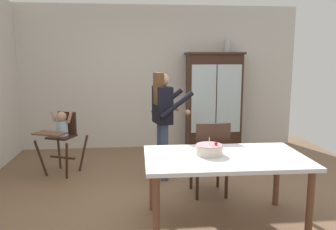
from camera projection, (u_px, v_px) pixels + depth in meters
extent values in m
plane|color=brown|center=(176.00, 200.00, 4.23)|extent=(6.24, 6.24, 0.00)
cube|color=beige|center=(159.00, 78.00, 6.58)|extent=(5.32, 0.06, 2.70)
cube|color=#382116|center=(213.00, 102.00, 6.51)|extent=(1.00, 0.42, 1.79)
cube|color=#382116|center=(215.00, 53.00, 6.35)|extent=(1.06, 0.48, 0.04)
cube|color=silver|center=(204.00, 99.00, 6.25)|extent=(0.45, 0.01, 1.25)
cube|color=silver|center=(229.00, 99.00, 6.30)|extent=(0.45, 0.01, 1.25)
cube|color=#382116|center=(214.00, 98.00, 6.49)|extent=(0.92, 0.36, 0.02)
cylinder|color=#B2B7B2|center=(227.00, 46.00, 6.35)|extent=(0.13, 0.13, 0.22)
cylinder|color=#B2B7B2|center=(227.00, 39.00, 6.33)|extent=(0.07, 0.07, 0.05)
cylinder|color=#382116|center=(41.00, 158.00, 5.01)|extent=(0.18, 0.10, 0.56)
cylinder|color=#382116|center=(67.00, 161.00, 4.88)|extent=(0.10, 0.18, 0.56)
cylinder|color=#382116|center=(59.00, 151.00, 5.42)|extent=(0.10, 0.18, 0.56)
cylinder|color=#382116|center=(83.00, 153.00, 5.29)|extent=(0.18, 0.10, 0.56)
cube|color=#382116|center=(63.00, 157.00, 5.15)|extent=(0.40, 0.21, 0.02)
cube|color=#382116|center=(62.00, 137.00, 5.10)|extent=(0.45, 0.45, 0.02)
cube|color=#382116|center=(67.00, 123.00, 5.21)|extent=(0.29, 0.15, 0.34)
cube|color=brown|center=(50.00, 133.00, 4.83)|extent=(0.50, 0.40, 0.02)
cylinder|color=#9EBCD1|center=(62.00, 128.00, 5.10)|extent=(0.17, 0.17, 0.22)
sphere|color=tan|center=(61.00, 117.00, 5.07)|extent=(0.15, 0.15, 0.15)
cylinder|color=tan|center=(53.00, 117.00, 5.11)|extent=(0.11, 0.08, 0.17)
cylinder|color=tan|center=(70.00, 118.00, 5.03)|extent=(0.11, 0.08, 0.17)
cylinder|color=#3D4C6B|center=(164.00, 152.00, 4.85)|extent=(0.11, 0.11, 0.82)
cylinder|color=#3D4C6B|center=(161.00, 149.00, 5.01)|extent=(0.11, 0.11, 0.82)
cube|color=black|center=(162.00, 105.00, 4.81)|extent=(0.28, 0.40, 0.52)
cube|color=white|center=(169.00, 105.00, 4.85)|extent=(0.02, 0.06, 0.49)
sphere|color=tan|center=(162.00, 80.00, 4.76)|extent=(0.19, 0.19, 0.19)
cube|color=brown|center=(159.00, 89.00, 4.76)|extent=(0.14, 0.22, 0.44)
cylinder|color=black|center=(177.00, 105.00, 4.67)|extent=(0.49, 0.18, 0.37)
sphere|color=tan|center=(188.00, 112.00, 4.74)|extent=(0.08, 0.08, 0.08)
cylinder|color=black|center=(167.00, 101.00, 5.04)|extent=(0.49, 0.18, 0.37)
sphere|color=tan|center=(177.00, 108.00, 5.12)|extent=(0.08, 0.08, 0.08)
cube|color=silver|center=(225.00, 158.00, 3.54)|extent=(1.67, 1.00, 0.04)
cylinder|color=brown|center=(156.00, 211.00, 3.14)|extent=(0.07, 0.07, 0.70)
cylinder|color=brown|center=(310.00, 205.00, 3.27)|extent=(0.07, 0.07, 0.70)
cylinder|color=brown|center=(152.00, 180.00, 3.92)|extent=(0.07, 0.07, 0.70)
cylinder|color=brown|center=(277.00, 176.00, 4.05)|extent=(0.07, 0.07, 0.70)
cylinder|color=beige|center=(209.00, 150.00, 3.57)|extent=(0.28, 0.28, 0.10)
cylinder|color=pink|center=(209.00, 145.00, 3.56)|extent=(0.27, 0.27, 0.01)
cylinder|color=#F2E5CC|center=(209.00, 142.00, 3.55)|extent=(0.01, 0.01, 0.06)
cone|color=yellow|center=(209.00, 138.00, 3.55)|extent=(0.02, 0.02, 0.02)
sphere|color=red|center=(216.00, 144.00, 3.53)|extent=(0.04, 0.04, 0.04)
cylinder|color=#382116|center=(218.00, 171.00, 4.62)|extent=(0.04, 0.04, 0.45)
cylinder|color=#382116|center=(191.00, 172.00, 4.57)|extent=(0.04, 0.04, 0.45)
cylinder|color=#382116|center=(226.00, 181.00, 4.26)|extent=(0.04, 0.04, 0.45)
cylinder|color=#382116|center=(197.00, 182.00, 4.21)|extent=(0.04, 0.04, 0.45)
cube|color=#473D38|center=(208.00, 159.00, 4.37)|extent=(0.45, 0.45, 0.03)
cube|color=#382116|center=(213.00, 143.00, 4.13)|extent=(0.42, 0.05, 0.48)
cylinder|color=#382116|center=(228.00, 143.00, 4.16)|extent=(0.03, 0.03, 0.48)
cylinder|color=#382116|center=(198.00, 144.00, 4.11)|extent=(0.03, 0.03, 0.48)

